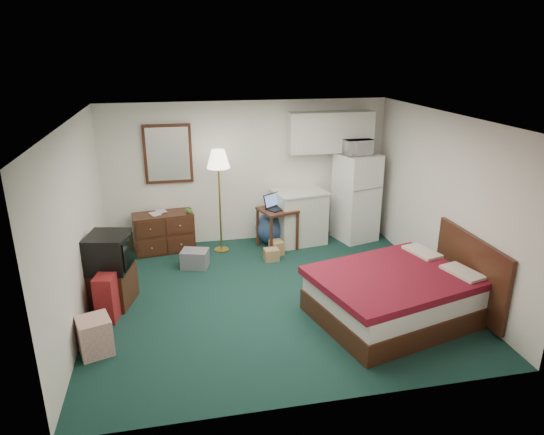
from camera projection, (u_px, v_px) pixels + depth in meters
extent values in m
cube|color=black|center=(273.00, 296.00, 6.90)|extent=(5.00, 4.50, 0.01)
cube|color=white|center=(273.00, 118.00, 6.07)|extent=(5.00, 4.50, 0.01)
cube|color=white|center=(247.00, 173.00, 8.56)|extent=(5.00, 0.01, 2.50)
cube|color=white|center=(324.00, 291.00, 4.40)|extent=(5.00, 0.01, 2.50)
cube|color=white|center=(76.00, 226.00, 6.01)|extent=(0.01, 4.50, 2.50)
cube|color=white|center=(443.00, 201.00, 6.96)|extent=(0.01, 4.50, 2.50)
sphere|color=navy|center=(271.00, 228.00, 8.68)|extent=(0.66, 0.66, 0.57)
imported|color=white|center=(357.00, 145.00, 8.38)|extent=(0.52, 0.34, 0.33)
imported|color=olive|center=(150.00, 209.00, 8.09)|extent=(0.15, 0.08, 0.22)
imported|color=olive|center=(156.00, 207.00, 8.23)|extent=(0.15, 0.07, 0.21)
imported|color=#4F823C|center=(189.00, 210.00, 8.21)|extent=(0.12, 0.10, 0.11)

